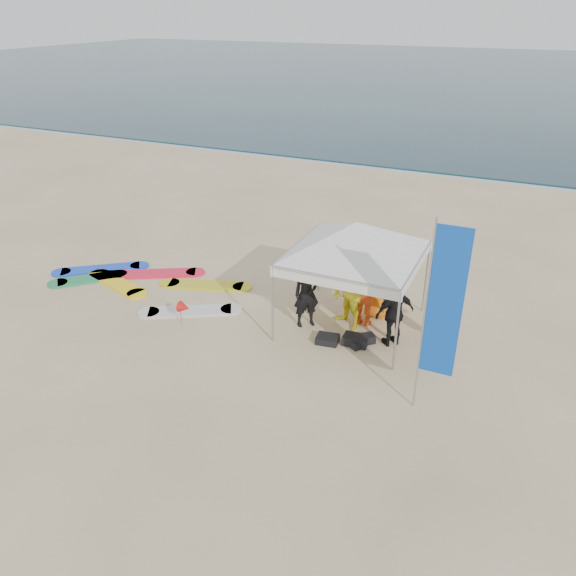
{
  "coord_description": "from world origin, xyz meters",
  "views": [
    {
      "loc": [
        5.41,
        -7.66,
        6.93
      ],
      "look_at": [
        0.73,
        2.6,
        1.2
      ],
      "focal_mm": 35.0,
      "sensor_mm": 36.0,
      "label": 1
    }
  ],
  "objects_px": {
    "person_orange_a": "(366,290)",
    "canopy_tent": "(357,222)",
    "person_yellow": "(350,293)",
    "person_black_b": "(395,313)",
    "feather_flag": "(443,306)",
    "marker_pennant": "(184,308)",
    "person_seated": "(436,319)",
    "person_orange_b": "(377,288)",
    "person_black_a": "(307,293)",
    "surfboard_spread": "(143,283)"
  },
  "relations": [
    {
      "from": "person_black_a",
      "to": "canopy_tent",
      "type": "distance_m",
      "value": 2.07
    },
    {
      "from": "person_yellow",
      "to": "person_orange_b",
      "type": "bearing_deg",
      "value": 91.99
    },
    {
      "from": "person_black_b",
      "to": "person_yellow",
      "type": "bearing_deg",
      "value": -59.3
    },
    {
      "from": "person_orange_a",
      "to": "person_seated",
      "type": "bearing_deg",
      "value": -178.53
    },
    {
      "from": "person_black_a",
      "to": "person_yellow",
      "type": "height_order",
      "value": "person_yellow"
    },
    {
      "from": "person_yellow",
      "to": "feather_flag",
      "type": "distance_m",
      "value": 3.59
    },
    {
      "from": "person_yellow",
      "to": "canopy_tent",
      "type": "distance_m",
      "value": 1.7
    },
    {
      "from": "feather_flag",
      "to": "marker_pennant",
      "type": "height_order",
      "value": "feather_flag"
    },
    {
      "from": "person_seated",
      "to": "person_black_b",
      "type": "bearing_deg",
      "value": 105.05
    },
    {
      "from": "person_orange_b",
      "to": "marker_pennant",
      "type": "distance_m",
      "value": 4.66
    },
    {
      "from": "person_seated",
      "to": "feather_flag",
      "type": "height_order",
      "value": "feather_flag"
    },
    {
      "from": "canopy_tent",
      "to": "feather_flag",
      "type": "relative_size",
      "value": 1.04
    },
    {
      "from": "feather_flag",
      "to": "surfboard_spread",
      "type": "distance_m",
      "value": 8.87
    },
    {
      "from": "person_orange_a",
      "to": "person_orange_b",
      "type": "distance_m",
      "value": 0.48
    },
    {
      "from": "person_black_a",
      "to": "person_orange_a",
      "type": "bearing_deg",
      "value": -14.83
    },
    {
      "from": "person_black_a",
      "to": "person_orange_a",
      "type": "height_order",
      "value": "person_orange_a"
    },
    {
      "from": "person_orange_b",
      "to": "person_yellow",
      "type": "bearing_deg",
      "value": 55.92
    },
    {
      "from": "person_orange_a",
      "to": "person_black_b",
      "type": "relative_size",
      "value": 1.13
    },
    {
      "from": "person_orange_a",
      "to": "marker_pennant",
      "type": "height_order",
      "value": "person_orange_a"
    },
    {
      "from": "feather_flag",
      "to": "marker_pennant",
      "type": "xyz_separation_m",
      "value": [
        -5.97,
        0.71,
        -1.77
      ]
    },
    {
      "from": "person_seated",
      "to": "canopy_tent",
      "type": "xyz_separation_m",
      "value": [
        -1.93,
        -0.24,
        2.11
      ]
    },
    {
      "from": "person_seated",
      "to": "marker_pennant",
      "type": "bearing_deg",
      "value": 85.47
    },
    {
      "from": "person_yellow",
      "to": "person_black_b",
      "type": "bearing_deg",
      "value": 17.97
    },
    {
      "from": "marker_pennant",
      "to": "surfboard_spread",
      "type": "bearing_deg",
      "value": 148.96
    },
    {
      "from": "person_yellow",
      "to": "person_orange_b",
      "type": "distance_m",
      "value": 0.91
    },
    {
      "from": "canopy_tent",
      "to": "person_orange_a",
      "type": "bearing_deg",
      "value": 40.78
    },
    {
      "from": "canopy_tent",
      "to": "person_orange_b",
      "type": "bearing_deg",
      "value": 58.11
    },
    {
      "from": "person_orange_a",
      "to": "canopy_tent",
      "type": "height_order",
      "value": "canopy_tent"
    },
    {
      "from": "person_seated",
      "to": "surfboard_spread",
      "type": "bearing_deg",
      "value": 70.01
    },
    {
      "from": "person_black_a",
      "to": "person_orange_b",
      "type": "relative_size",
      "value": 1.09
    },
    {
      "from": "person_seated",
      "to": "canopy_tent",
      "type": "relative_size",
      "value": 0.25
    },
    {
      "from": "person_seated",
      "to": "marker_pennant",
      "type": "distance_m",
      "value": 5.86
    },
    {
      "from": "person_orange_a",
      "to": "feather_flag",
      "type": "relative_size",
      "value": 0.47
    },
    {
      "from": "person_orange_a",
      "to": "canopy_tent",
      "type": "relative_size",
      "value": 0.45
    },
    {
      "from": "marker_pennant",
      "to": "feather_flag",
      "type": "bearing_deg",
      "value": -6.82
    },
    {
      "from": "person_orange_b",
      "to": "canopy_tent",
      "type": "bearing_deg",
      "value": 54.5
    },
    {
      "from": "person_yellow",
      "to": "surfboard_spread",
      "type": "relative_size",
      "value": 0.32
    },
    {
      "from": "person_black_a",
      "to": "person_yellow",
      "type": "xyz_separation_m",
      "value": [
        0.95,
        0.31,
        0.06
      ]
    },
    {
      "from": "person_seated",
      "to": "feather_flag",
      "type": "relative_size",
      "value": 0.26
    },
    {
      "from": "person_black_a",
      "to": "person_seated",
      "type": "relative_size",
      "value": 1.69
    },
    {
      "from": "canopy_tent",
      "to": "surfboard_spread",
      "type": "xyz_separation_m",
      "value": [
        -5.95,
        -0.28,
        -2.59
      ]
    },
    {
      "from": "marker_pennant",
      "to": "surfboard_spread",
      "type": "xyz_separation_m",
      "value": [
        -2.35,
        1.41,
        -0.46
      ]
    },
    {
      "from": "person_yellow",
      "to": "person_orange_a",
      "type": "distance_m",
      "value": 0.45
    },
    {
      "from": "person_yellow",
      "to": "canopy_tent",
      "type": "bearing_deg",
      "value": 101.2
    },
    {
      "from": "person_black_b",
      "to": "surfboard_spread",
      "type": "height_order",
      "value": "person_black_b"
    },
    {
      "from": "surfboard_spread",
      "to": "marker_pennant",
      "type": "bearing_deg",
      "value": -31.04
    },
    {
      "from": "person_black_a",
      "to": "surfboard_spread",
      "type": "height_order",
      "value": "person_black_a"
    },
    {
      "from": "person_orange_a",
      "to": "person_seated",
      "type": "relative_size",
      "value": 1.79
    },
    {
      "from": "person_yellow",
      "to": "person_orange_a",
      "type": "xyz_separation_m",
      "value": [
        0.3,
        0.33,
        -0.01
      ]
    },
    {
      "from": "person_black_a",
      "to": "person_orange_b",
      "type": "height_order",
      "value": "person_black_a"
    }
  ]
}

